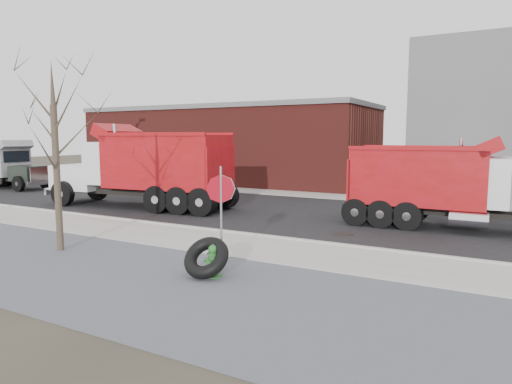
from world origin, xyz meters
The scene contains 14 objects.
ground centered at (0.00, 0.00, 0.00)m, with size 120.00×120.00×0.00m, color #383328.
gravel_verge centered at (0.00, -3.50, 0.01)m, with size 60.00×5.00×0.03m, color slate.
sidewalk centered at (0.00, 0.25, 0.03)m, with size 60.00×2.50×0.06m, color #9E9B93.
curb centered at (0.00, 1.55, 0.06)m, with size 60.00×0.15×0.11m, color #9E9B93.
road centered at (0.00, 6.30, 0.01)m, with size 60.00×9.40×0.02m, color black.
far_sidewalk centered at (0.00, 12.00, 0.03)m, with size 60.00×2.00×0.06m, color #9E9B93.
building_brick centered at (-10.00, 17.00, 2.65)m, with size 20.20×8.20×5.30m.
bare_tree centered at (-3.20, -2.60, 3.30)m, with size 3.20×3.20×5.20m.
fire_hydrant centered at (1.88, -2.58, 0.35)m, with size 0.43×0.42×0.76m.
truck_tire centered at (1.76, -2.66, 0.47)m, with size 1.11×1.01×0.95m.
stop_sign centered at (1.72, -1.98, 1.70)m, with size 0.52×0.47×2.47m.
dump_truck_red_a centered at (5.78, 5.83, 1.59)m, with size 7.74×2.24×3.13m.
dump_truck_red_b centered at (-6.49, 4.48, 1.87)m, with size 8.83×3.37×3.68m.
dump_truck_grey centered at (-19.81, 6.35, 1.49)m, with size 6.40×2.02×2.91m.
Camera 1 is at (7.51, -10.82, 3.14)m, focal length 32.00 mm.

